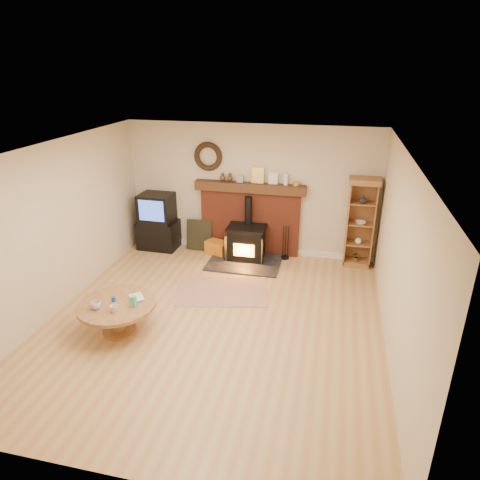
% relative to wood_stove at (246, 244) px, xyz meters
% --- Properties ---
extents(ground, '(5.50, 5.50, 0.00)m').
position_rel_wood_stove_xyz_m(ground, '(-0.01, -2.27, -0.34)').
color(ground, '#B9824D').
rests_on(ground, ground).
extents(room_shell, '(5.02, 5.52, 2.61)m').
position_rel_wood_stove_xyz_m(room_shell, '(-0.03, -2.18, 1.38)').
color(room_shell, beige).
rests_on(room_shell, ground).
extents(chimney_breast, '(2.20, 0.22, 1.78)m').
position_rel_wood_stove_xyz_m(chimney_breast, '(-0.01, 0.40, 0.47)').
color(chimney_breast, brown).
rests_on(chimney_breast, ground).
extents(wood_stove, '(1.40, 1.00, 1.26)m').
position_rel_wood_stove_xyz_m(wood_stove, '(0.00, 0.00, 0.00)').
color(wood_stove, black).
rests_on(wood_stove, ground).
extents(area_rug, '(1.71, 1.34, 0.01)m').
position_rel_wood_stove_xyz_m(area_rug, '(-0.14, -1.34, -0.33)').
color(area_rug, brown).
rests_on(area_rug, ground).
extents(tv_unit, '(0.82, 0.59, 1.18)m').
position_rel_wood_stove_xyz_m(tv_unit, '(-1.93, 0.20, 0.23)').
color(tv_unit, black).
rests_on(tv_unit, ground).
extents(curio_cabinet, '(0.56, 0.40, 1.73)m').
position_rel_wood_stove_xyz_m(curio_cabinet, '(2.13, 0.28, 0.53)').
color(curio_cabinet, brown).
rests_on(curio_cabinet, ground).
extents(firelog_box, '(0.52, 0.42, 0.28)m').
position_rel_wood_stove_xyz_m(firelog_box, '(-0.63, 0.13, -0.20)').
color(firelog_box, '#F0B011').
rests_on(firelog_box, ground).
extents(leaning_painting, '(0.54, 0.14, 0.64)m').
position_rel_wood_stove_xyz_m(leaning_painting, '(-1.06, 0.28, -0.01)').
color(leaning_painting, black).
rests_on(leaning_painting, ground).
extents(fire_tools, '(0.16, 0.16, 0.70)m').
position_rel_wood_stove_xyz_m(fire_tools, '(0.75, 0.23, -0.20)').
color(fire_tools, black).
rests_on(fire_tools, ground).
extents(coffee_table, '(1.12, 1.12, 0.63)m').
position_rel_wood_stove_xyz_m(coffee_table, '(-1.30, -2.82, 0.05)').
color(coffee_table, brown).
rests_on(coffee_table, ground).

